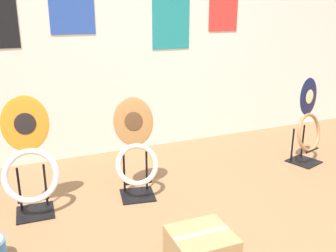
% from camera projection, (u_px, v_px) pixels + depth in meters
% --- Properties ---
extents(wall_back, '(8.00, 0.07, 2.60)m').
position_uv_depth(wall_back, '(142.00, 32.00, 4.00)').
color(wall_back, silver).
rests_on(wall_back, ground_plane).
extents(toilet_seat_display_woodgrain, '(0.40, 0.41, 0.82)m').
position_uv_depth(toilet_seat_display_woodgrain, '(136.00, 152.00, 3.12)').
color(toilet_seat_display_woodgrain, black).
rests_on(toilet_seat_display_woodgrain, ground_plane).
extents(toilet_seat_display_orange_sun, '(0.43, 0.30, 0.92)m').
position_uv_depth(toilet_seat_display_orange_sun, '(30.00, 164.00, 2.82)').
color(toilet_seat_display_orange_sun, black).
rests_on(toilet_seat_display_orange_sun, ground_plane).
extents(toilet_seat_display_navy_moon, '(0.42, 0.35, 0.88)m').
position_uv_depth(toilet_seat_display_navy_moon, '(308.00, 127.00, 3.80)').
color(toilet_seat_display_navy_moon, black).
rests_on(toilet_seat_display_navy_moon, ground_plane).
extents(storage_box, '(0.39, 0.36, 0.21)m').
position_uv_depth(storage_box, '(201.00, 248.00, 2.33)').
color(storage_box, '#A37F51').
rests_on(storage_box, ground_plane).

